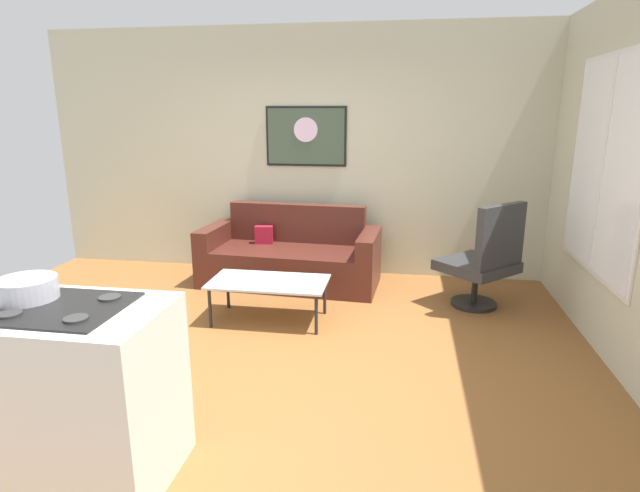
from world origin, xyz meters
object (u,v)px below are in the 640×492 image
Objects in this scene: coffee_table at (269,284)px; mixing_bowl at (27,290)px; couch at (291,258)px; wall_painting at (306,136)px; armchair at (485,259)px.

mixing_bowl is at bearing -107.93° from coffee_table.
wall_painting is at bearing 80.00° from couch.
couch is at bearing 166.93° from armchair.
couch reaches higher than coffee_table.
couch is 2.13× the size of wall_painting.
wall_painting is (0.09, 0.49, 1.31)m from couch.
couch is 1.40m from wall_painting.
wall_painting is (0.05, 1.59, 1.24)m from coffee_table.
wall_painting is (-1.92, 0.96, 1.09)m from armchair.
armchair reaches higher than couch.
coffee_table is at bearing -162.34° from armchair.
coffee_table is (0.04, -1.09, 0.07)m from couch.
couch is 3.35m from mixing_bowl.
couch is 6.74× the size of mixing_bowl.
mixing_bowl is 0.32× the size of wall_painting.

